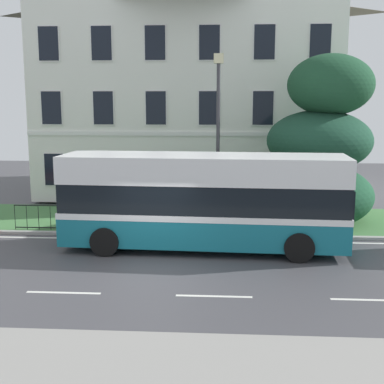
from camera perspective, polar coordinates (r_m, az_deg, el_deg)
ground_plane at (r=16.54m, az=-4.37°, el=-7.79°), size 60.00×56.00×0.18m
georgian_townhouse at (r=29.72m, az=-0.23°, el=11.35°), size 15.25×10.62×11.14m
iron_verge_railing at (r=19.66m, az=-2.31°, el=-2.96°), size 12.15×0.04×0.97m
evergreen_tree at (r=22.03m, az=14.03°, el=4.39°), size 4.49×4.53×7.05m
single_decker_bus at (r=17.53m, az=1.29°, el=-0.93°), size 9.65×2.89×3.25m
street_lamp_post at (r=19.81m, az=2.88°, el=6.80°), size 0.36×0.24×6.63m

